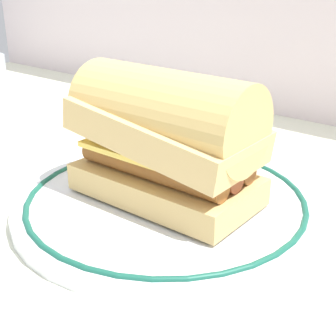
{
  "coord_description": "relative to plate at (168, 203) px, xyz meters",
  "views": [
    {
      "loc": [
        0.27,
        -0.3,
        0.23
      ],
      "look_at": [
        0.0,
        0.03,
        0.04
      ],
      "focal_mm": 52.8,
      "sensor_mm": 36.0,
      "label": 1
    }
  ],
  "objects": [
    {
      "name": "sausage_sandwich",
      "position": [
        -0.0,
        0.0,
        0.07
      ],
      "size": [
        0.18,
        0.1,
        0.12
      ],
      "rotation": [
        0.0,
        0.0,
        -0.01
      ],
      "color": "#D9B26C",
      "rests_on": "plate"
    },
    {
      "name": "plate",
      "position": [
        0.0,
        0.0,
        0.0
      ],
      "size": [
        0.3,
        0.3,
        0.01
      ],
      "color": "white",
      "rests_on": "ground_plane"
    },
    {
      "name": "ground_plane",
      "position": [
        -0.0,
        -0.03,
        -0.01
      ],
      "size": [
        1.5,
        1.5,
        0.0
      ],
      "primitive_type": "plane",
      "color": "silver"
    }
  ]
}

